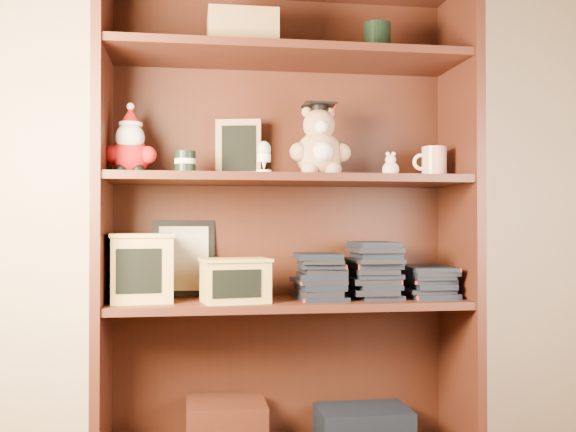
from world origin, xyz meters
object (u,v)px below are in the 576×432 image
grad_teddy_bear (319,148)px  teacher_mug (433,162)px  treats_box (141,267)px  bookcase (285,229)px

grad_teddy_bear → teacher_mug: 0.39m
grad_teddy_bear → treats_box: (-0.57, 0.01, -0.38)m
teacher_mug → treats_box: 1.02m
grad_teddy_bear → treats_box: 0.69m
bookcase → teacher_mug: bearing=-5.8°
teacher_mug → treats_box: (-0.96, -0.00, -0.34)m
bookcase → grad_teddy_bear: size_ratio=6.52×
grad_teddy_bear → bookcase: bearing=151.1°
bookcase → teacher_mug: size_ratio=13.73×
grad_teddy_bear → teacher_mug: size_ratio=2.10×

